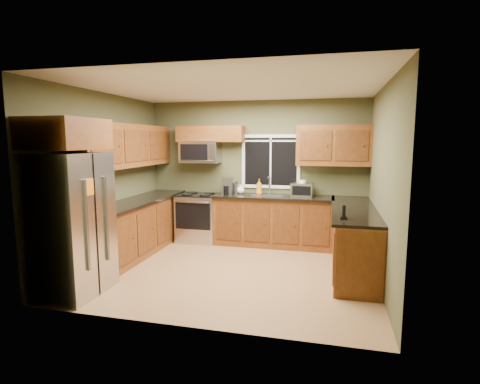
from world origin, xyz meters
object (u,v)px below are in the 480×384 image
at_px(refrigerator, 71,224).
at_px(paper_towel_roll, 303,188).
at_px(coffee_maker, 227,186).
at_px(microwave, 200,152).
at_px(soap_bottle_c, 241,189).
at_px(cordless_phone, 344,215).
at_px(range, 199,217).
at_px(kettle, 236,187).
at_px(toaster_oven, 302,190).
at_px(soap_bottle_a, 259,187).

height_order(refrigerator, paper_towel_roll, refrigerator).
xyz_separation_m(refrigerator, coffee_maker, (1.27, 2.78, 0.19)).
bearing_deg(microwave, paper_towel_roll, 2.16).
bearing_deg(soap_bottle_c, cordless_phone, -46.72).
distance_m(range, cordless_phone, 3.26).
xyz_separation_m(range, kettle, (0.71, 0.18, 0.58)).
bearing_deg(kettle, range, -165.74).
height_order(coffee_maker, soap_bottle_c, coffee_maker).
distance_m(refrigerator, toaster_oven, 3.89).
bearing_deg(cordless_phone, refrigerator, -164.11).
height_order(toaster_oven, coffee_maker, coffee_maker).
bearing_deg(paper_towel_roll, kettle, -178.64).
xyz_separation_m(paper_towel_roll, cordless_phone, (0.68, -2.03, -0.09)).
xyz_separation_m(toaster_oven, paper_towel_roll, (-0.00, 0.14, 0.02)).
bearing_deg(cordless_phone, coffee_maker, 138.63).
bearing_deg(range, soap_bottle_c, 9.86).
distance_m(kettle, paper_towel_roll, 1.26).
bearing_deg(refrigerator, toaster_oven, 46.87).
relative_size(refrigerator, soap_bottle_a, 6.21).
xyz_separation_m(microwave, cordless_phone, (2.65, -1.95, -0.73)).
bearing_deg(microwave, coffee_maker, -12.28).
bearing_deg(coffee_maker, microwave, 167.72).
relative_size(refrigerator, kettle, 7.56).
bearing_deg(soap_bottle_a, microwave, 179.11).
distance_m(kettle, soap_bottle_a, 0.47).
distance_m(refrigerator, coffee_maker, 3.06).
distance_m(kettle, cordless_phone, 2.79).
bearing_deg(paper_towel_roll, coffee_maker, -171.84).
height_order(refrigerator, soap_bottle_a, refrigerator).
relative_size(range, soap_bottle_a, 3.23).
relative_size(coffee_maker, soap_bottle_a, 1.09).
distance_m(range, paper_towel_roll, 2.07).
bearing_deg(coffee_maker, paper_towel_roll, 8.16).
distance_m(coffee_maker, cordless_phone, 2.77).
height_order(toaster_oven, cordless_phone, toaster_oven).
bearing_deg(microwave, range, -89.98).
bearing_deg(soap_bottle_c, range, -170.14).
height_order(kettle, soap_bottle_a, soap_bottle_a).
bearing_deg(kettle, soap_bottle_c, -22.02).
xyz_separation_m(kettle, cordless_phone, (1.94, -2.00, -0.05)).
relative_size(microwave, cordless_phone, 4.13).
bearing_deg(microwave, cordless_phone, -36.38).
bearing_deg(kettle, paper_towel_roll, 1.36).
bearing_deg(paper_towel_roll, soap_bottle_c, -176.55).
xyz_separation_m(refrigerator, soap_bottle_c, (1.50, 2.91, 0.13)).
height_order(microwave, paper_towel_roll, microwave).
xyz_separation_m(range, coffee_maker, (0.58, 0.01, 0.62)).
bearing_deg(soap_bottle_c, soap_bottle_a, -3.55).
relative_size(coffee_maker, soap_bottle_c, 1.78).
distance_m(soap_bottle_c, cordless_phone, 2.69).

